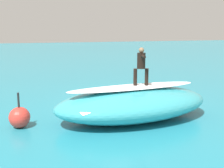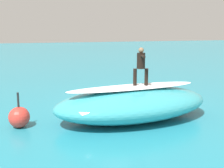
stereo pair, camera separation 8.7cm
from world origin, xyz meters
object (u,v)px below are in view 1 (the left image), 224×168
(surfboard_paddling, at_px, (90,98))
(buoy_marker, at_px, (20,117))
(surfer_paddling, at_px, (91,93))
(surfboard_riding, at_px, (141,86))
(surfer_riding, at_px, (141,64))

(surfboard_paddling, distance_m, buoy_marker, 4.90)
(buoy_marker, bearing_deg, surfer_paddling, -133.90)
(surfboard_riding, distance_m, surfer_paddling, 4.19)
(surfboard_riding, height_order, surfboard_paddling, surfboard_riding)
(surfboard_riding, xyz_separation_m, surfer_paddling, (1.07, -3.91, -1.06))
(surfboard_riding, relative_size, surfer_riding, 1.35)
(surfboard_paddling, bearing_deg, surfer_riding, 47.55)
(surfer_paddling, bearing_deg, surfboard_paddling, 0.00)
(surfer_paddling, relative_size, buoy_marker, 1.25)
(surfboard_paddling, height_order, buoy_marker, buoy_marker)
(surfboard_riding, relative_size, surfer_paddling, 1.24)
(surfer_paddling, bearing_deg, surfboard_riding, 46.15)
(surfboard_riding, height_order, surfer_paddling, surfboard_riding)
(surfboard_paddling, bearing_deg, surfboard_riding, 47.55)
(surfboard_paddling, relative_size, surfer_paddling, 1.48)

